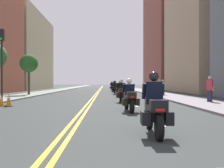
{
  "coord_description": "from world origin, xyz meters",
  "views": [
    {
      "loc": [
        1.01,
        -0.55,
        1.35
      ],
      "look_at": [
        1.79,
        26.54,
        1.2
      ],
      "focal_mm": 38.75,
      "sensor_mm": 36.0,
      "label": 1
    }
  ],
  "objects": [
    {
      "name": "motorcycle_3",
      "position": [
        2.41,
        22.08,
        0.64
      ],
      "size": [
        0.78,
        2.16,
        1.58
      ],
      "rotation": [
        0.0,
        0.0,
        -0.04
      ],
      "color": "black",
      "rests_on": "ground"
    },
    {
      "name": "traffic_cone_2",
      "position": [
        -4.46,
        13.3,
        0.37
      ],
      "size": [
        0.36,
        0.36,
        0.74
      ],
      "color": "black",
      "rests_on": "ground"
    },
    {
      "name": "motorcycle_2",
      "position": [
        2.15,
        16.12,
        0.66
      ],
      "size": [
        0.76,
        2.19,
        1.62
      ],
      "rotation": [
        0.0,
        0.0,
        0.01
      ],
      "color": "black",
      "rests_on": "ground"
    },
    {
      "name": "pedestrian_0",
      "position": [
        6.88,
        23.79,
        0.85
      ],
      "size": [
        0.42,
        0.48,
        1.66
      ],
      "rotation": [
        0.0,
        0.0,
        5.37
      ],
      "color": "#2B2C31",
      "rests_on": "ground"
    },
    {
      "name": "street_tree_1",
      "position": [
        -6.94,
        24.86,
        3.32
      ],
      "size": [
        1.86,
        1.86,
        4.3
      ],
      "color": "#463725",
      "rests_on": "ground"
    },
    {
      "name": "pedestrian_1",
      "position": [
        7.81,
        14.91,
        0.91
      ],
      "size": [
        0.45,
        0.45,
        1.76
      ],
      "rotation": [
        0.0,
        0.0,
        5.49
      ],
      "color": "#242939",
      "rests_on": "ground"
    },
    {
      "name": "sidewalk_right",
      "position": [
        7.1,
        48.0,
        0.06
      ],
      "size": [
        2.9,
        144.0,
        0.12
      ],
      "primitive_type": "cube",
      "color": "gray",
      "rests_on": "ground"
    },
    {
      "name": "motorcycle_6",
      "position": [
        2.26,
        37.87,
        0.65
      ],
      "size": [
        0.78,
        2.15,
        1.6
      ],
      "rotation": [
        0.0,
        0.0,
        -0.04
      ],
      "color": "black",
      "rests_on": "ground"
    },
    {
      "name": "motorcycle_4",
      "position": [
        2.17,
        27.47,
        0.65
      ],
      "size": [
        0.78,
        2.13,
        1.61
      ],
      "rotation": [
        0.0,
        0.0,
        -0.04
      ],
      "color": "black",
      "rests_on": "ground"
    },
    {
      "name": "building_left_2",
      "position": [
        -15.01,
        48.93,
        7.57
      ],
      "size": [
        6.74,
        20.25,
        15.15
      ],
      "color": "#AFAC86",
      "rests_on": "ground"
    },
    {
      "name": "ground_plane",
      "position": [
        0.0,
        48.0,
        0.0
      ],
      "size": [
        264.0,
        264.0,
        0.0
      ],
      "primitive_type": "plane",
      "color": "#333837"
    },
    {
      "name": "lane_dashes_white",
      "position": [
        2.82,
        29.0,
        0.0
      ],
      "size": [
        0.14,
        56.4,
        0.01
      ],
      "color": "silver",
      "rests_on": "ground"
    },
    {
      "name": "motorcycle_5",
      "position": [
        2.25,
        32.75,
        0.68
      ],
      "size": [
        0.76,
        2.27,
        1.66
      ],
      "rotation": [
        0.0,
        0.0,
        -0.0
      ],
      "color": "black",
      "rests_on": "ground"
    },
    {
      "name": "pedestrian_2",
      "position": [
        6.32,
        22.75,
        0.84
      ],
      "size": [
        0.23,
        0.36,
        1.64
      ],
      "rotation": [
        0.0,
        0.0,
        4.73
      ],
      "color": "#262637",
      "rests_on": "ground"
    },
    {
      "name": "motorcycle_7",
      "position": [
        2.23,
        43.1,
        0.65
      ],
      "size": [
        0.76,
        2.06,
        1.58
      ],
      "rotation": [
        0.0,
        0.0,
        0.0
      ],
      "color": "black",
      "rests_on": "ground"
    },
    {
      "name": "building_right_2",
      "position": [
        16.12,
        55.65,
        12.93
      ],
      "size": [
        8.97,
        21.69,
        25.86
      ],
      "color": "brown",
      "rests_on": "ground"
    },
    {
      "name": "sidewalk_left",
      "position": [
        -7.1,
        48.0,
        0.06
      ],
      "size": [
        2.9,
        144.0,
        0.12
      ],
      "primitive_type": "cube",
      "color": "gray",
      "rests_on": "ground"
    },
    {
      "name": "centreline_yellow_outer",
      "position": [
        0.12,
        48.0,
        0.0
      ],
      "size": [
        0.12,
        132.0,
        0.01
      ],
      "primitive_type": "cube",
      "color": "yellow",
      "rests_on": "ground"
    },
    {
      "name": "traffic_cone_0",
      "position": [
        -4.97,
        13.52,
        0.34
      ],
      "size": [
        0.38,
        0.38,
        0.68
      ],
      "color": "black",
      "rests_on": "ground"
    },
    {
      "name": "motorcycle_1",
      "position": [
        2.16,
        10.75,
        0.63
      ],
      "size": [
        0.78,
        2.24,
        1.55
      ],
      "rotation": [
        0.0,
        0.0,
        0.06
      ],
      "color": "black",
      "rests_on": "ground"
    },
    {
      "name": "motorcycle_0",
      "position": [
        2.28,
        5.65,
        0.65
      ],
      "size": [
        0.77,
        2.12,
        1.64
      ],
      "rotation": [
        0.0,
        0.0,
        -0.03
      ],
      "color": "black",
      "rests_on": "ground"
    },
    {
      "name": "centreline_yellow_inner",
      "position": [
        -0.12,
        48.0,
        0.0
      ],
      "size": [
        0.12,
        132.0,
        0.01
      ],
      "primitive_type": "cube",
      "color": "yellow",
      "rests_on": "ground"
    },
    {
      "name": "traffic_light_near",
      "position": [
        -6.05,
        16.16,
        3.43
      ],
      "size": [
        0.28,
        0.38,
        5.01
      ],
      "color": "black",
      "rests_on": "ground"
    }
  ]
}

